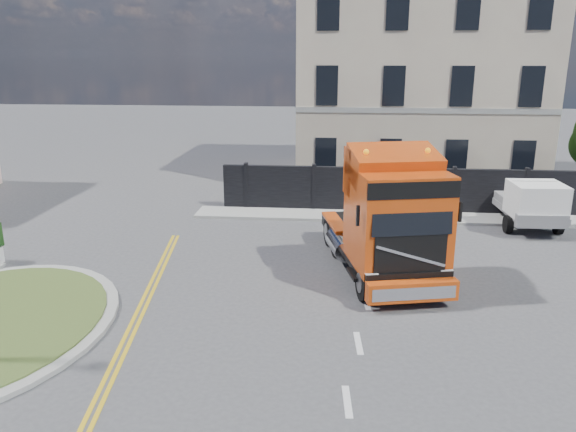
# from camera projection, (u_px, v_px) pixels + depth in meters

# --- Properties ---
(ground) EXTENTS (120.00, 120.00, 0.00)m
(ground) POSITION_uv_depth(u_px,v_px,m) (264.00, 292.00, 16.42)
(ground) COLOR #424244
(ground) RESTS_ON ground
(hoarding_fence) EXTENTS (18.80, 0.25, 2.00)m
(hoarding_fence) POSITION_uv_depth(u_px,v_px,m) (442.00, 191.00, 24.17)
(hoarding_fence) COLOR black
(hoarding_fence) RESTS_ON ground
(georgian_building) EXTENTS (12.30, 10.30, 12.80)m
(georgian_building) POSITION_uv_depth(u_px,v_px,m) (415.00, 72.00, 30.07)
(georgian_building) COLOR beige
(georgian_building) RESTS_ON ground
(pavement_far) EXTENTS (20.00, 1.60, 0.12)m
(pavement_far) POSITION_uv_depth(u_px,v_px,m) (431.00, 218.00, 23.62)
(pavement_far) COLOR gray
(pavement_far) RESTS_ON ground
(truck) EXTENTS (3.92, 7.11, 4.03)m
(truck) POSITION_uv_depth(u_px,v_px,m) (389.00, 223.00, 16.91)
(truck) COLOR black
(truck) RESTS_ON ground
(flatbed_pickup) EXTENTS (2.13, 4.85, 1.98)m
(flatbed_pickup) POSITION_uv_depth(u_px,v_px,m) (531.00, 203.00, 22.04)
(flatbed_pickup) COLOR slate
(flatbed_pickup) RESTS_ON ground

